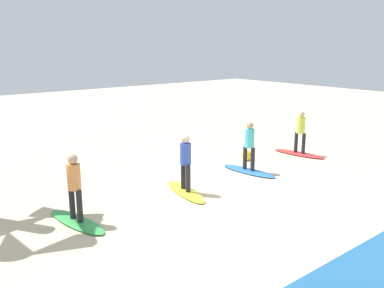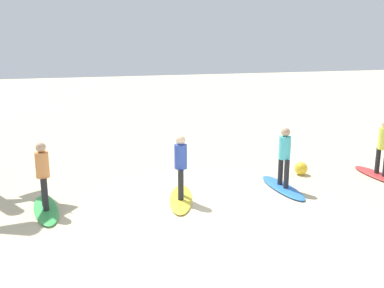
% 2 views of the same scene
% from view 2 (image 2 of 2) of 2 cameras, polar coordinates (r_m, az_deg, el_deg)
% --- Properties ---
extents(ground_plane, '(60.00, 60.00, 0.00)m').
position_cam_2_polar(ground_plane, '(10.56, 1.77, -10.50)').
color(ground_plane, beige).
extents(surfboard_red, '(0.89, 2.16, 0.09)m').
position_cam_2_polar(surfboard_red, '(15.03, 21.70, -3.59)').
color(surfboard_red, red).
rests_on(surfboard_red, ground).
extents(surfer_red, '(0.32, 0.46, 1.64)m').
position_cam_2_polar(surfer_red, '(14.77, 22.06, 0.07)').
color(surfer_red, '#232328').
rests_on(surfer_red, surfboard_red).
extents(surfboard_blue, '(0.81, 2.15, 0.09)m').
position_cam_2_polar(surfboard_blue, '(13.27, 10.86, -5.16)').
color(surfboard_blue, blue).
rests_on(surfboard_blue, ground).
extents(surfer_blue, '(0.32, 0.46, 1.64)m').
position_cam_2_polar(surfer_blue, '(12.97, 11.07, -1.04)').
color(surfer_blue, '#232328').
rests_on(surfer_blue, surfboard_blue).
extents(surfboard_yellow, '(0.98, 2.17, 0.09)m').
position_cam_2_polar(surfboard_yellow, '(12.24, -1.34, -6.62)').
color(surfboard_yellow, yellow).
rests_on(surfboard_yellow, ground).
extents(surfer_yellow, '(0.32, 0.45, 1.64)m').
position_cam_2_polar(surfer_yellow, '(11.91, -1.37, -2.18)').
color(surfer_yellow, '#232328').
rests_on(surfer_yellow, surfboard_yellow).
extents(surfboard_green, '(0.88, 2.16, 0.09)m').
position_cam_2_polar(surfboard_green, '(12.12, -17.16, -7.54)').
color(surfboard_green, green).
rests_on(surfboard_green, ground).
extents(surfer_green, '(0.32, 0.46, 1.64)m').
position_cam_2_polar(surfer_green, '(11.79, -17.53, -3.06)').
color(surfer_green, '#232328').
rests_on(surfer_green, surfboard_green).
extents(beach_ball, '(0.39, 0.39, 0.39)m').
position_cam_2_polar(beach_ball, '(14.55, 12.99, -2.88)').
color(beach_ball, yellow).
rests_on(beach_ball, ground).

